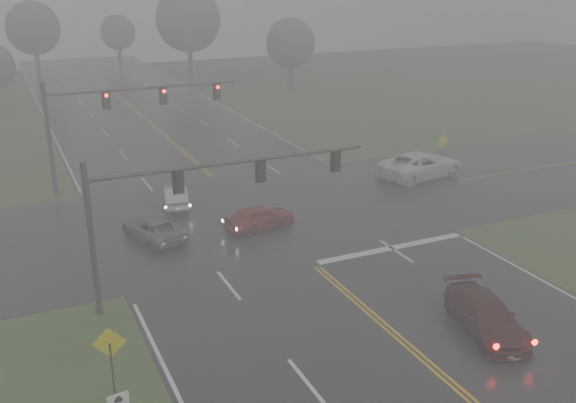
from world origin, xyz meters
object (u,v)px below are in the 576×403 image
sedan_silver (176,206)px  pickup_white (420,177)px  signal_gantry_near (184,195)px  sedan_maroon (484,331)px  signal_gantry_far (110,111)px  sedan_red (260,229)px  car_grey (154,239)px

sedan_silver → pickup_white: (16.83, -1.43, 0.00)m
sedan_silver → signal_gantry_near: 12.42m
sedan_maroon → signal_gantry_far: bearing=125.9°
sedan_silver → signal_gantry_far: size_ratio=0.31×
signal_gantry_near → pickup_white: bearing=27.0°
sedan_red → signal_gantry_near: signal_gantry_near is taller
sedan_silver → pickup_white: 16.89m
sedan_silver → car_grey: size_ratio=0.89×
sedan_silver → car_grey: sedan_silver is taller
signal_gantry_far → sedan_silver: bearing=-64.8°
sedan_maroon → signal_gantry_far: signal_gantry_far is taller
sedan_maroon → signal_gantry_far: size_ratio=0.38×
signal_gantry_near → signal_gantry_far: bearing=90.2°
sedan_maroon → signal_gantry_near: (-9.70, 7.83, 4.62)m
sedan_red → sedan_silver: bearing=20.3°
sedan_red → signal_gantry_far: 13.32m
car_grey → signal_gantry_near: size_ratio=0.35×
sedan_silver → pickup_white: pickup_white is taller
car_grey → sedan_red: bearing=152.6°
sedan_red → sedan_silver: size_ratio=1.04×
car_grey → signal_gantry_near: (-0.07, -6.80, 4.62)m
sedan_red → sedan_silver: (-3.22, 5.52, 0.00)m
sedan_red → signal_gantry_far: bearing=17.9°
car_grey → pickup_white: 19.47m
sedan_maroon → sedan_red: bearing=120.6°
sedan_red → sedan_silver: sedan_red is taller
car_grey → signal_gantry_far: 11.05m
sedan_silver → signal_gantry_far: bearing=-54.2°
sedan_red → sedan_silver: 6.40m
sedan_red → signal_gantry_near: (-5.70, -5.74, 4.62)m
sedan_maroon → sedan_silver: bearing=124.9°
sedan_silver → signal_gantry_near: bearing=88.2°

